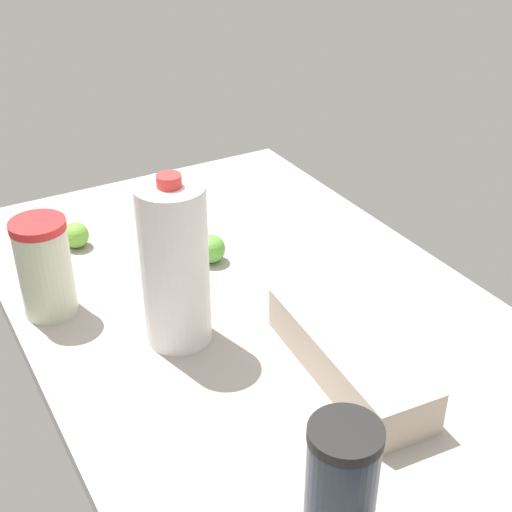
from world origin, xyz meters
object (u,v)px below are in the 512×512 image
object	(u,v)px
lime_by_jug	(213,248)
lime_beside_bowl	(76,235)
egg_carton	(348,355)
tumbler_cup	(45,268)
shaker_bottle	(341,485)
milk_jug	(175,266)

from	to	relation	value
lime_by_jug	lime_beside_bowl	world-z (taller)	lime_by_jug
egg_carton	tumbler_cup	xyz separation A→B (cm)	(38.33, 34.01, 5.18)
shaker_bottle	milk_jug	bearing A→B (deg)	0.20
milk_jug	tumbler_cup	size ratio (longest dim) A/B	1.66
milk_jug	lime_beside_bowl	xyz separation A→B (cm)	(36.68, 5.39, -10.96)
lime_beside_bowl	tumbler_cup	bearing A→B (deg)	151.42
milk_jug	tumbler_cup	bearing A→B (deg)	42.32
lime_beside_bowl	milk_jug	bearing A→B (deg)	-171.64
shaker_bottle	milk_jug	world-z (taller)	milk_jug
shaker_bottle	egg_carton	distance (cm)	29.48
milk_jug	lime_by_jug	bearing A→B (deg)	-39.72
milk_jug	lime_by_jug	world-z (taller)	milk_jug
shaker_bottle	lime_by_jug	bearing A→B (deg)	-13.77
egg_carton	lime_by_jug	xyz separation A→B (cm)	(39.45, 2.72, -0.77)
milk_jug	tumbler_cup	xyz separation A→B (cm)	(17.43, 15.87, -4.84)
lime_beside_bowl	shaker_bottle	bearing A→B (deg)	-176.06
egg_carton	lime_by_jug	size ratio (longest dim) A/B	6.00
tumbler_cup	lime_beside_bowl	world-z (taller)	tumbler_cup
milk_jug	egg_carton	distance (cm)	29.43
shaker_bottle	lime_beside_bowl	bearing A→B (deg)	3.94
milk_jug	egg_carton	xyz separation A→B (cm)	(-20.89, -18.14, -10.02)
milk_jug	egg_carton	size ratio (longest dim) A/B	0.88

